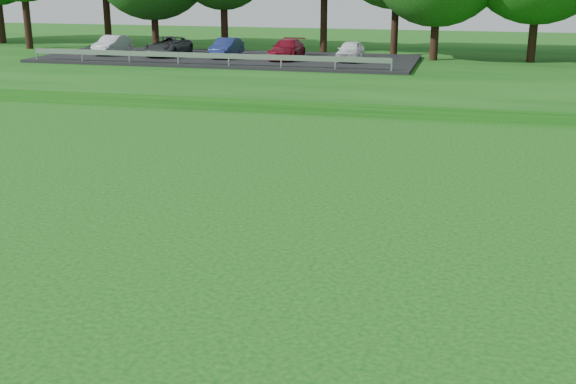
# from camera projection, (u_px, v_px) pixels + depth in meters

# --- Properties ---
(parking_lot) EXTENTS (24.00, 9.00, 1.38)m
(parking_lot) POSITION_uv_depth(u_px,v_px,m) (225.00, 53.00, 45.93)
(parking_lot) COLOR black
(parking_lot) RESTS_ON berm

